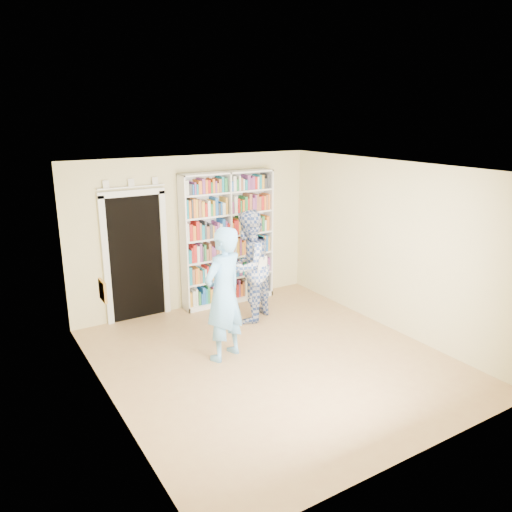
{
  "coord_description": "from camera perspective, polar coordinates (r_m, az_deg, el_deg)",
  "views": [
    {
      "loc": [
        -3.55,
        -5.37,
        3.38
      ],
      "look_at": [
        0.28,
        0.9,
        1.27
      ],
      "focal_mm": 35.0,
      "sensor_mm": 36.0,
      "label": 1
    }
  ],
  "objects": [
    {
      "name": "floor",
      "position": [
        7.27,
        1.85,
        -11.73
      ],
      "size": [
        5.0,
        5.0,
        0.0
      ],
      "primitive_type": "plane",
      "color": "#AC7D53",
      "rests_on": "ground"
    },
    {
      "name": "wall_right",
      "position": [
        8.16,
        15.28,
        1.01
      ],
      "size": [
        0.0,
        5.0,
        5.0
      ],
      "primitive_type": "plane",
      "rotation": [
        1.57,
        0.0,
        -1.57
      ],
      "color": "beige",
      "rests_on": "floor"
    },
    {
      "name": "man_blue",
      "position": [
        6.96,
        -3.73,
        -4.39
      ],
      "size": [
        0.82,
        0.68,
        1.92
      ],
      "primitive_type": "imported",
      "rotation": [
        0.0,
        0.0,
        3.51
      ],
      "color": "#69AEE9",
      "rests_on": "floor"
    },
    {
      "name": "man_plaid",
      "position": [
        8.25,
        -0.9,
        -1.19
      ],
      "size": [
        1.16,
        1.09,
        1.89
      ],
      "primitive_type": "imported",
      "rotation": [
        0.0,
        0.0,
        3.69
      ],
      "color": "#2F4B92",
      "rests_on": "floor"
    },
    {
      "name": "paper_sheet",
      "position": [
        8.09,
        0.71,
        -1.11
      ],
      "size": [
        0.21,
        0.06,
        0.3
      ],
      "primitive_type": "cube",
      "rotation": [
        0.0,
        0.0,
        0.24
      ],
      "color": "white",
      "rests_on": "man_plaid"
    },
    {
      "name": "bookshelf",
      "position": [
        9.0,
        -3.27,
        2.06
      ],
      "size": [
        1.75,
        0.33,
        2.41
      ],
      "rotation": [
        0.0,
        0.0,
        -0.22
      ],
      "color": "white",
      "rests_on": "floor"
    },
    {
      "name": "wall_art",
      "position": [
        6.05,
        -17.12,
        -3.82
      ],
      "size": [
        0.03,
        0.25,
        0.25
      ],
      "primitive_type": "cube",
      "color": "brown",
      "rests_on": "wall_left"
    },
    {
      "name": "wall_left",
      "position": [
        5.88,
        -16.76,
        -4.89
      ],
      "size": [
        0.0,
        5.0,
        5.0
      ],
      "primitive_type": "plane",
      "rotation": [
        1.57,
        0.0,
        1.57
      ],
      "color": "beige",
      "rests_on": "floor"
    },
    {
      "name": "wall_back",
      "position": [
        8.87,
        -6.96,
        2.64
      ],
      "size": [
        4.5,
        0.0,
        4.5
      ],
      "primitive_type": "plane",
      "rotation": [
        1.57,
        0.0,
        0.0
      ],
      "color": "beige",
      "rests_on": "floor"
    },
    {
      "name": "doorway",
      "position": [
        8.51,
        -13.61,
        0.55
      ],
      "size": [
        1.1,
        0.08,
        2.43
      ],
      "color": "black",
      "rests_on": "floor"
    },
    {
      "name": "ceiling",
      "position": [
        6.47,
        2.07,
        9.96
      ],
      "size": [
        5.0,
        5.0,
        0.0
      ],
      "primitive_type": "plane",
      "rotation": [
        3.14,
        0.0,
        0.0
      ],
      "color": "white",
      "rests_on": "wall_back"
    }
  ]
}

